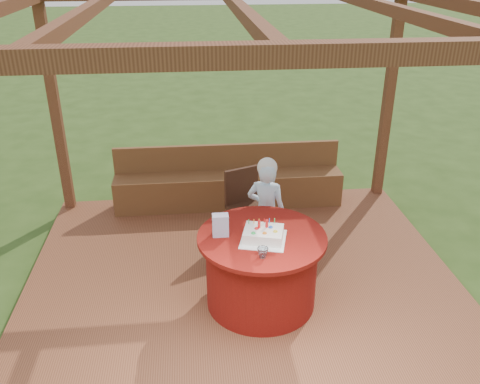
{
  "coord_description": "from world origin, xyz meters",
  "views": [
    {
      "loc": [
        -0.48,
        -4.42,
        3.26
      ],
      "look_at": [
        0.0,
        0.25,
        1.0
      ],
      "focal_mm": 38.0,
      "sensor_mm": 36.0,
      "label": 1
    }
  ],
  "objects_px": {
    "gift_bag": "(220,225)",
    "drinking_glass": "(263,253)",
    "table": "(261,269)",
    "birthday_cake": "(263,234)",
    "bench": "(229,186)",
    "elderly_woman": "(266,209)",
    "chair": "(246,203)"
  },
  "relations": [
    {
      "from": "table",
      "to": "gift_bag",
      "type": "distance_m",
      "value": 0.61
    },
    {
      "from": "drinking_glass",
      "to": "gift_bag",
      "type": "bearing_deg",
      "value": 129.43
    },
    {
      "from": "chair",
      "to": "drinking_glass",
      "type": "relative_size",
      "value": 9.11
    },
    {
      "from": "bench",
      "to": "table",
      "type": "distance_m",
      "value": 2.15
    },
    {
      "from": "bench",
      "to": "chair",
      "type": "bearing_deg",
      "value": -82.38
    },
    {
      "from": "birthday_cake",
      "to": "bench",
      "type": "bearing_deg",
      "value": 93.53
    },
    {
      "from": "table",
      "to": "chair",
      "type": "bearing_deg",
      "value": 90.4
    },
    {
      "from": "elderly_woman",
      "to": "drinking_glass",
      "type": "relative_size",
      "value": 12.49
    },
    {
      "from": "table",
      "to": "birthday_cake",
      "type": "height_order",
      "value": "birthday_cake"
    },
    {
      "from": "elderly_woman",
      "to": "gift_bag",
      "type": "relative_size",
      "value": 5.67
    },
    {
      "from": "table",
      "to": "chair",
      "type": "distance_m",
      "value": 1.2
    },
    {
      "from": "bench",
      "to": "gift_bag",
      "type": "relative_size",
      "value": 14.2
    },
    {
      "from": "birthday_cake",
      "to": "table",
      "type": "bearing_deg",
      "value": 91.52
    },
    {
      "from": "chair",
      "to": "drinking_glass",
      "type": "height_order",
      "value": "chair"
    },
    {
      "from": "chair",
      "to": "drinking_glass",
      "type": "xyz_separation_m",
      "value": [
        -0.04,
        -1.55,
        0.31
      ]
    },
    {
      "from": "table",
      "to": "elderly_woman",
      "type": "relative_size",
      "value": 1.0
    },
    {
      "from": "elderly_woman",
      "to": "birthday_cake",
      "type": "relative_size",
      "value": 2.45
    },
    {
      "from": "gift_bag",
      "to": "drinking_glass",
      "type": "bearing_deg",
      "value": -50.31
    },
    {
      "from": "gift_bag",
      "to": "drinking_glass",
      "type": "relative_size",
      "value": 2.2
    },
    {
      "from": "gift_bag",
      "to": "elderly_woman",
      "type": "bearing_deg",
      "value": 53.95
    },
    {
      "from": "bench",
      "to": "gift_bag",
      "type": "xyz_separation_m",
      "value": [
        -0.24,
        -2.09,
        0.59
      ]
    },
    {
      "from": "chair",
      "to": "elderly_woman",
      "type": "relative_size",
      "value": 0.73
    },
    {
      "from": "table",
      "to": "elderly_woman",
      "type": "xyz_separation_m",
      "value": [
        0.16,
        0.78,
        0.23
      ]
    },
    {
      "from": "bench",
      "to": "birthday_cake",
      "type": "xyz_separation_m",
      "value": [
        0.14,
        -2.21,
        0.54
      ]
    },
    {
      "from": "chair",
      "to": "birthday_cake",
      "type": "bearing_deg",
      "value": -89.54
    },
    {
      "from": "birthday_cake",
      "to": "drinking_glass",
      "type": "distance_m",
      "value": 0.29
    },
    {
      "from": "gift_bag",
      "to": "chair",
      "type": "bearing_deg",
      "value": 72.36
    },
    {
      "from": "chair",
      "to": "table",
      "type": "bearing_deg",
      "value": -89.6
    },
    {
      "from": "bench",
      "to": "elderly_woman",
      "type": "height_order",
      "value": "elderly_woman"
    },
    {
      "from": "table",
      "to": "elderly_woman",
      "type": "bearing_deg",
      "value": 78.4
    },
    {
      "from": "table",
      "to": "drinking_glass",
      "type": "relative_size",
      "value": 12.55
    },
    {
      "from": "bench",
      "to": "drinking_glass",
      "type": "relative_size",
      "value": 31.29
    }
  ]
}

